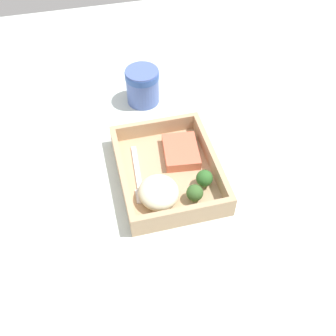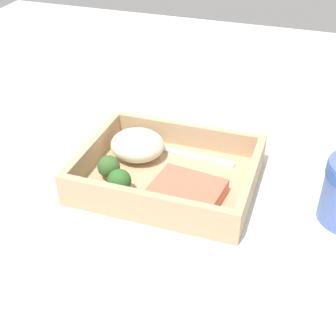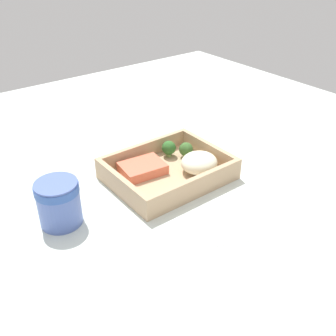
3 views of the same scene
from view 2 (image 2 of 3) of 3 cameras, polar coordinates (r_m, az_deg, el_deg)
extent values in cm
cube|color=silver|center=(72.77, 0.00, -2.39)|extent=(160.00, 160.00, 2.00)
cube|color=tan|center=(71.82, 0.00, -1.37)|extent=(26.18, 20.63, 1.20)
cube|color=tan|center=(78.15, 2.30, 4.13)|extent=(26.18, 1.20, 3.89)
cube|color=tan|center=(63.07, -2.85, -4.45)|extent=(26.18, 1.20, 3.89)
cube|color=tan|center=(68.10, 10.00, -1.63)|extent=(1.20, 18.23, 3.89)
cube|color=tan|center=(74.63, -9.12, 2.05)|extent=(1.20, 18.23, 3.89)
cube|color=#DA694D|center=(66.70, 2.40, -2.82)|extent=(10.65, 8.57, 2.24)
ellipsoid|color=#E9E7C4|center=(74.80, -3.75, 2.82)|extent=(8.66, 8.08, 4.52)
cylinder|color=#7EA35A|center=(67.90, -5.87, -2.68)|extent=(1.32, 1.32, 1.37)
sphere|color=#306529|center=(66.92, -5.95, -1.57)|extent=(3.47, 3.47, 3.47)
cylinder|color=#77A451|center=(71.15, -7.14, -0.86)|extent=(1.30, 1.30, 1.25)
sphere|color=#3A632B|center=(70.26, -7.23, 0.18)|extent=(3.42, 3.42, 3.42)
cube|color=silver|center=(75.58, 3.62, 1.36)|extent=(12.45, 2.00, 0.44)
cube|color=silver|center=(78.06, -1.84, 2.61)|extent=(3.55, 2.44, 0.44)
cube|color=white|center=(87.84, 5.29, 5.45)|extent=(11.68, 13.51, 0.24)
camera|label=1|loc=(1.01, -37.77, 42.45)|focal=42.00mm
camera|label=3|loc=(1.19, 38.97, 31.60)|focal=42.00mm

